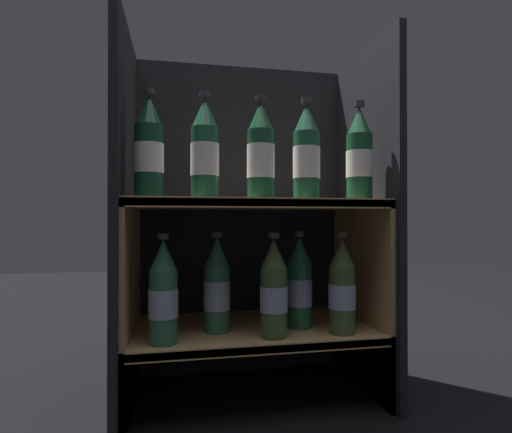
# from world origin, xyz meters

# --- Properties ---
(ground_plane) EXTENTS (6.00, 6.00, 0.00)m
(ground_plane) POSITION_xyz_m (0.00, 0.00, 0.00)
(ground_plane) COLOR black
(fridge_back_wall) EXTENTS (0.70, 0.02, 0.98)m
(fridge_back_wall) POSITION_xyz_m (0.00, 0.37, 0.49)
(fridge_back_wall) COLOR black
(fridge_back_wall) RESTS_ON ground_plane
(fridge_side_left) EXTENTS (0.02, 0.40, 0.98)m
(fridge_side_left) POSITION_xyz_m (-0.34, 0.18, 0.49)
(fridge_side_left) COLOR black
(fridge_side_left) RESTS_ON ground_plane
(fridge_side_right) EXTENTS (0.02, 0.40, 0.98)m
(fridge_side_right) POSITION_xyz_m (0.34, 0.18, 0.49)
(fridge_side_right) COLOR black
(fridge_side_right) RESTS_ON ground_plane
(shelf_lower) EXTENTS (0.66, 0.36, 0.19)m
(shelf_lower) POSITION_xyz_m (0.00, 0.17, 0.16)
(shelf_lower) COLOR tan
(shelf_lower) RESTS_ON ground_plane
(shelf_upper) EXTENTS (0.66, 0.36, 0.54)m
(shelf_upper) POSITION_xyz_m (0.00, 0.17, 0.39)
(shelf_upper) COLOR tan
(shelf_upper) RESTS_ON ground_plane
(bottle_upper_front_0) EXTENTS (0.07, 0.07, 0.26)m
(bottle_upper_front_0) POSITION_xyz_m (-0.27, 0.07, 0.65)
(bottle_upper_front_0) COLOR #144228
(bottle_upper_front_0) RESTS_ON shelf_upper
(bottle_upper_front_1) EXTENTS (0.07, 0.07, 0.26)m
(bottle_upper_front_1) POSITION_xyz_m (-0.14, 0.07, 0.65)
(bottle_upper_front_1) COLOR #1E5638
(bottle_upper_front_1) RESTS_ON shelf_upper
(bottle_upper_front_2) EXTENTS (0.07, 0.07, 0.26)m
(bottle_upper_front_2) POSITION_xyz_m (0.00, 0.07, 0.65)
(bottle_upper_front_2) COLOR #194C2D
(bottle_upper_front_2) RESTS_ON shelf_upper
(bottle_upper_front_3) EXTENTS (0.07, 0.07, 0.26)m
(bottle_upper_front_3) POSITION_xyz_m (0.12, 0.07, 0.65)
(bottle_upper_front_3) COLOR #1E5638
(bottle_upper_front_3) RESTS_ON shelf_upper
(bottle_upper_front_4) EXTENTS (0.07, 0.07, 0.26)m
(bottle_upper_front_4) POSITION_xyz_m (0.26, 0.07, 0.65)
(bottle_upper_front_4) COLOR #194C2D
(bottle_upper_front_4) RESTS_ON shelf_upper
(bottle_lower_front_0) EXTENTS (0.07, 0.07, 0.26)m
(bottle_lower_front_0) POSITION_xyz_m (-0.24, 0.07, 0.31)
(bottle_lower_front_0) COLOR #285B42
(bottle_lower_front_0) RESTS_ON shelf_lower
(bottle_lower_front_1) EXTENTS (0.07, 0.07, 0.26)m
(bottle_lower_front_1) POSITION_xyz_m (0.03, 0.07, 0.31)
(bottle_lower_front_1) COLOR #384C28
(bottle_lower_front_1) RESTS_ON shelf_lower
(bottle_lower_front_2) EXTENTS (0.07, 0.07, 0.26)m
(bottle_lower_front_2) POSITION_xyz_m (0.21, 0.07, 0.31)
(bottle_lower_front_2) COLOR #384C28
(bottle_lower_front_2) RESTS_ON shelf_lower
(bottle_lower_back_0) EXTENTS (0.07, 0.07, 0.26)m
(bottle_lower_back_0) POSITION_xyz_m (-0.10, 0.14, 0.31)
(bottle_lower_back_0) COLOR #285B42
(bottle_lower_back_0) RESTS_ON shelf_lower
(bottle_lower_back_1) EXTENTS (0.07, 0.07, 0.26)m
(bottle_lower_back_1) POSITION_xyz_m (0.12, 0.14, 0.31)
(bottle_lower_back_1) COLOR #1E5638
(bottle_lower_back_1) RESTS_ON shelf_lower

